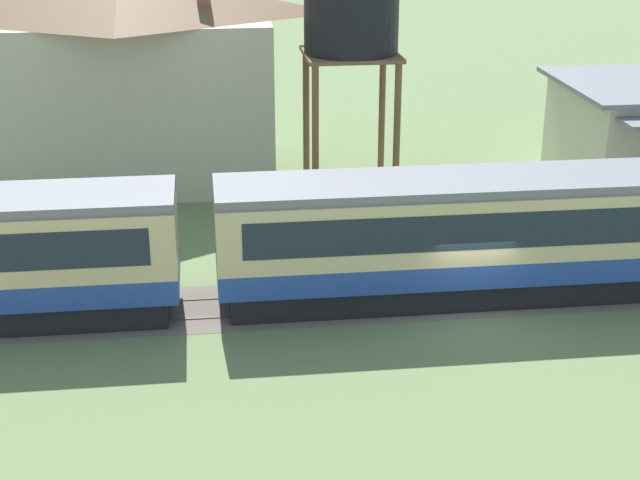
% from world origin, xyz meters
% --- Properties ---
extents(ground_plane, '(600.00, 600.00, 0.00)m').
position_xyz_m(ground_plane, '(0.00, 0.00, 0.00)').
color(ground_plane, '#607547').
extents(passenger_train, '(80.85, 3.22, 4.09)m').
position_xyz_m(passenger_train, '(-8.27, 1.36, 2.27)').
color(passenger_train, '#234293').
rests_on(passenger_train, ground_plane).
extents(railway_track, '(132.06, 3.60, 0.04)m').
position_xyz_m(railway_track, '(-2.58, 1.36, 0.01)').
color(railway_track, '#665B51').
rests_on(railway_track, ground_plane).
extents(station_house_brown_roof, '(13.30, 7.82, 9.25)m').
position_xyz_m(station_house_brown_roof, '(-11.33, 15.58, 4.75)').
color(station_house_brown_roof, '#BCB293').
rests_on(station_house_brown_roof, ground_plane).
extents(water_tower, '(4.03, 4.03, 9.82)m').
position_xyz_m(water_tower, '(-2.02, 12.09, 7.77)').
color(water_tower, brown).
rests_on(water_tower, ground_plane).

